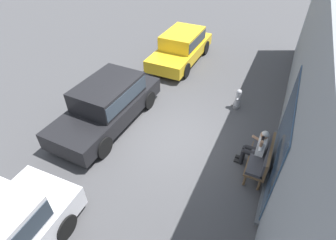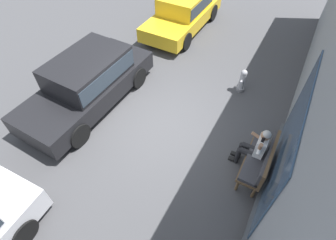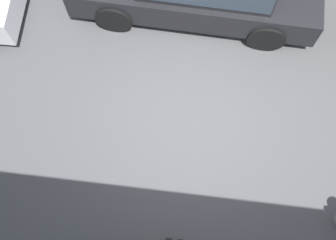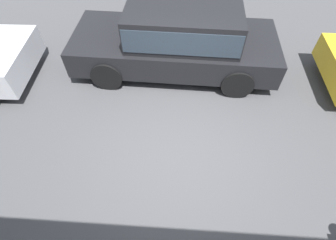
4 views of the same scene
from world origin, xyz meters
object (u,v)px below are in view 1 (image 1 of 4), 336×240
at_px(bench, 263,158).
at_px(fire_hydrant, 238,99).
at_px(person_on_phone, 257,147).
at_px(parked_car_mid, 108,102).
at_px(parked_car_near, 182,46).

distance_m(bench, fire_hydrant, 3.15).
bearing_deg(person_on_phone, parked_car_mid, -89.47).
distance_m(person_on_phone, fire_hydrant, 2.88).
distance_m(person_on_phone, parked_car_mid, 5.02).
relative_size(bench, person_on_phone, 1.04).
bearing_deg(person_on_phone, parked_car_near, -139.73).
height_order(parked_car_mid, fire_hydrant, parked_car_mid).
height_order(bench, parked_car_near, parked_car_near).
distance_m(bench, person_on_phone, 0.33).
xyz_separation_m(bench, fire_hydrant, (-2.85, -1.33, -0.21)).
distance_m(bench, parked_car_near, 7.35).
xyz_separation_m(parked_car_near, fire_hydrant, (2.73, 3.45, -0.40)).
bearing_deg(parked_car_near, fire_hydrant, 51.57).
bearing_deg(bench, person_on_phone, -132.66).
distance_m(parked_car_mid, fire_hydrant, 4.77).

